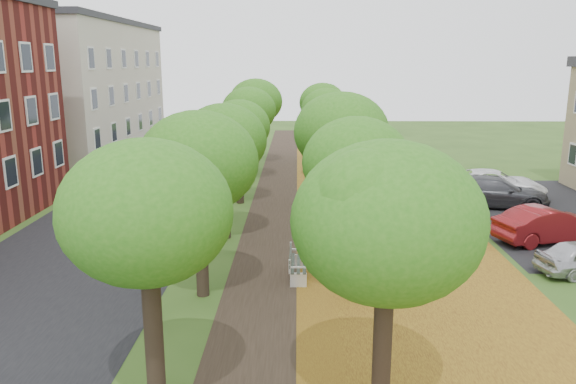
{
  "coord_description": "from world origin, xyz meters",
  "views": [
    {
      "loc": [
        0.8,
        -10.73,
        7.32
      ],
      "look_at": [
        0.46,
        9.88,
        2.5
      ],
      "focal_mm": 35.0,
      "sensor_mm": 36.0,
      "label": 1
    }
  ],
  "objects_px": {
    "bench": "(297,264)",
    "car_white": "(494,184)",
    "car_grey": "(495,192)",
    "car_red": "(547,225)"
  },
  "relations": [
    {
      "from": "bench",
      "to": "car_white",
      "type": "distance_m",
      "value": 16.15
    },
    {
      "from": "bench",
      "to": "car_grey",
      "type": "xyz_separation_m",
      "value": [
        10.2,
        9.89,
        0.27
      ]
    },
    {
      "from": "bench",
      "to": "car_grey",
      "type": "distance_m",
      "value": 14.21
    },
    {
      "from": "car_red",
      "to": "car_grey",
      "type": "xyz_separation_m",
      "value": [
        -0.16,
        5.8,
        0.03
      ]
    },
    {
      "from": "car_red",
      "to": "car_grey",
      "type": "height_order",
      "value": "car_grey"
    },
    {
      "from": "bench",
      "to": "car_grey",
      "type": "relative_size",
      "value": 0.38
    },
    {
      "from": "car_red",
      "to": "car_grey",
      "type": "distance_m",
      "value": 5.81
    },
    {
      "from": "car_red",
      "to": "bench",
      "type": "bearing_deg",
      "value": 93.9
    },
    {
      "from": "car_grey",
      "to": "bench",
      "type": "bearing_deg",
      "value": 145.12
    },
    {
      "from": "bench",
      "to": "car_grey",
      "type": "height_order",
      "value": "car_grey"
    }
  ]
}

